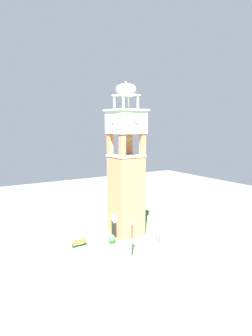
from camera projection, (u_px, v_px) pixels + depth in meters
ground at (126, 237)px, 37.42m from camera, size 80.00×80.00×0.00m
clock_tower at (126, 175)px, 36.40m from camera, size 3.85×3.85×18.04m
park_bench at (79, 243)px, 34.33m from camera, size 0.47×1.61×0.95m
lamp_post at (132, 231)px, 31.80m from camera, size 0.36×0.36×3.65m
trash_bin at (158, 238)px, 35.92m from camera, size 0.52×0.52×0.80m
shrub_near_entry at (112, 239)px, 35.44m from camera, size 0.81×0.81×0.98m
shrub_left_of_tower at (140, 227)px, 39.77m from camera, size 0.72×0.72×0.80m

